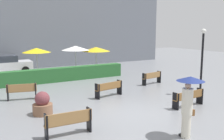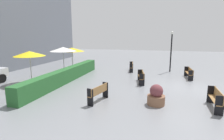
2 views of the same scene
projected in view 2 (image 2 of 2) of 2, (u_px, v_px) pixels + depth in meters
The scene contains 12 objects.
ground_plane at pixel (185, 88), 11.84m from camera, with size 60.00×60.00×0.00m, color gray.
bench_near_right at pixel (189, 72), 14.44m from camera, with size 1.87×0.47×0.81m.
bench_far_right at pixel (132, 66), 17.30m from camera, with size 1.63×0.56×0.83m.
bench_near_left at pixel (216, 98), 8.40m from camera, with size 1.72×0.41×0.90m.
bench_far_left at pixel (99, 92), 9.29m from camera, with size 1.56×0.68×0.88m.
bench_mid_center at pixel (142, 76), 13.00m from camera, with size 1.75×0.67×0.84m.
planter_pot at pixel (156, 96), 8.90m from camera, with size 0.87×0.87×1.04m.
lamp_post at pixel (171, 47), 16.68m from camera, with size 0.28×0.28×3.79m.
patio_umbrella_yellow at pixel (30, 54), 12.66m from camera, with size 2.15×2.15×2.32m.
patio_umbrella_white at pixel (63, 49), 15.02m from camera, with size 2.19×2.19×2.45m.
patio_umbrella_yellow_far at pixel (72, 50), 16.89m from camera, with size 2.33×2.33×2.28m.
hedge_strip at pixel (66, 75), 13.30m from camera, with size 10.19×0.70×0.99m, color #28602D.
Camera 2 is at (-12.27, 1.68, 3.42)m, focal length 28.66 mm.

